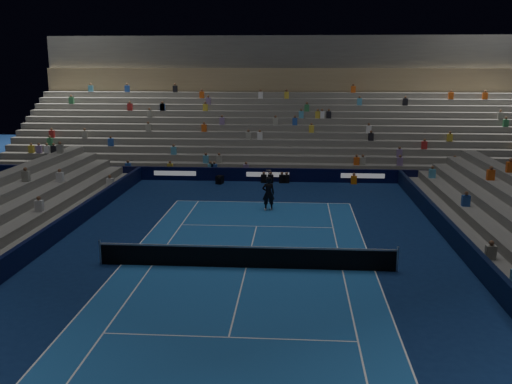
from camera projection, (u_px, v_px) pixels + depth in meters
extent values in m
plane|color=#0C1F4B|center=(246.00, 268.00, 24.40)|extent=(90.00, 90.00, 0.00)
cube|color=#1B5398|center=(246.00, 268.00, 24.40)|extent=(10.97, 23.77, 0.01)
cube|color=black|center=(268.00, 175.00, 42.29)|extent=(44.00, 0.25, 1.00)
cube|color=black|center=(478.00, 262.00, 23.62)|extent=(0.25, 37.00, 1.00)
cube|color=black|center=(27.00, 252.00, 24.96)|extent=(0.25, 37.00, 1.00)
cube|color=slate|center=(268.00, 175.00, 43.32)|extent=(44.00, 1.00, 0.50)
cube|color=slate|center=(269.00, 170.00, 44.23)|extent=(44.00, 1.00, 1.00)
cube|color=slate|center=(270.00, 165.00, 45.15)|extent=(44.00, 1.00, 1.50)
cube|color=slate|center=(270.00, 159.00, 46.07)|extent=(44.00, 1.00, 2.00)
cube|color=slate|center=(271.00, 154.00, 46.99)|extent=(44.00, 1.00, 2.50)
cube|color=slate|center=(271.00, 150.00, 47.91)|extent=(44.00, 1.00, 3.00)
cube|color=slate|center=(272.00, 145.00, 48.82)|extent=(44.00, 1.00, 3.50)
cube|color=slate|center=(272.00, 141.00, 49.74)|extent=(44.00, 1.00, 4.00)
cube|color=slate|center=(273.00, 136.00, 50.66)|extent=(44.00, 1.00, 4.50)
cube|color=slate|center=(273.00, 132.00, 51.58)|extent=(44.00, 1.00, 5.00)
cube|color=slate|center=(274.00, 128.00, 52.49)|extent=(44.00, 1.00, 5.50)
cube|color=slate|center=(274.00, 125.00, 53.41)|extent=(44.00, 1.00, 6.00)
cube|color=#8A7755|center=(275.00, 80.00, 53.58)|extent=(44.00, 0.60, 2.20)
cube|color=#494946|center=(276.00, 52.00, 54.37)|extent=(44.00, 2.40, 3.00)
cube|color=slate|center=(497.00, 268.00, 23.62)|extent=(1.00, 37.00, 0.50)
cube|color=slate|center=(10.00, 257.00, 25.07)|extent=(1.00, 37.00, 0.50)
cylinder|color=#B2B2B7|center=(100.00, 252.00, 24.72)|extent=(0.10, 0.10, 1.10)
cylinder|color=#B2B2B7|center=(397.00, 259.00, 23.84)|extent=(0.10, 0.10, 1.10)
cube|color=black|center=(246.00, 258.00, 24.30)|extent=(12.80, 0.03, 0.90)
cube|color=white|center=(246.00, 247.00, 24.19)|extent=(12.80, 0.04, 0.08)
imported|color=black|center=(268.00, 193.00, 33.85)|extent=(0.83, 0.63, 2.05)
cube|color=black|center=(220.00, 180.00, 41.50)|extent=(0.60, 0.66, 0.60)
cylinder|color=black|center=(219.00, 179.00, 41.02)|extent=(0.27, 0.38, 0.16)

